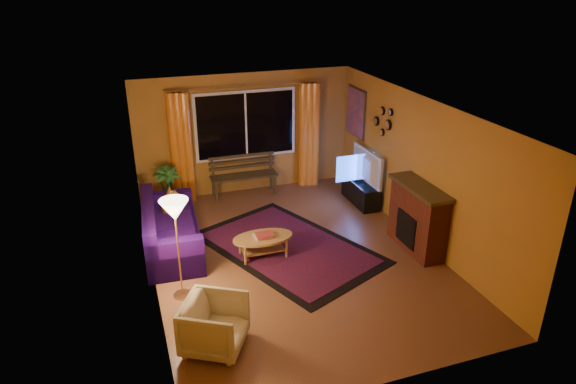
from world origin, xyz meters
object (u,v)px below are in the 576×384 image
object	(u,v)px
floor_lamp	(178,250)
tv_console	(361,192)
bench	(244,185)
coffee_table	(263,246)
sofa	(171,227)
armchair	(214,323)

from	to	relation	value
floor_lamp	tv_console	xyz separation A→B (m)	(3.91, 2.09, -0.54)
bench	floor_lamp	xyz separation A→B (m)	(-1.78, -3.25, 0.56)
coffee_table	floor_lamp	bearing A→B (deg)	-154.15
tv_console	sofa	bearing A→B (deg)	-169.69
sofa	coffee_table	size ratio (longest dim) A/B	2.05
bench	coffee_table	bearing A→B (deg)	-96.61
floor_lamp	coffee_table	world-z (taller)	floor_lamp
sofa	tv_console	xyz separation A→B (m)	(3.85, 0.67, -0.19)
sofa	floor_lamp	distance (m)	1.47
tv_console	bench	bearing A→B (deg)	151.88
armchair	coffee_table	bearing A→B (deg)	-1.42
floor_lamp	coffee_table	distance (m)	1.70
armchair	floor_lamp	xyz separation A→B (m)	(-0.24, 1.25, 0.40)
sofa	armchair	xyz separation A→B (m)	(0.19, -2.67, -0.04)
sofa	coffee_table	world-z (taller)	sofa
armchair	coffee_table	size ratio (longest dim) A/B	0.74
tv_console	armchair	bearing A→B (deg)	-137.25
bench	armchair	bearing A→B (deg)	-107.83
tv_console	coffee_table	bearing A→B (deg)	-150.07
sofa	floor_lamp	size ratio (longest dim) A/B	1.34
bench	tv_console	xyz separation A→B (m)	(2.13, -1.16, 0.02)
bench	armchair	distance (m)	4.76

